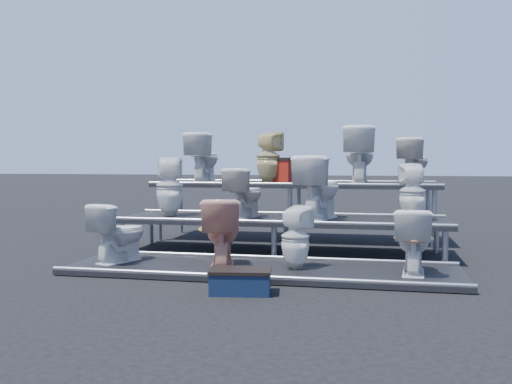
% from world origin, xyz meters
% --- Properties ---
extents(ground, '(80.00, 80.00, 0.00)m').
position_xyz_m(ground, '(0.00, 0.00, 0.00)').
color(ground, black).
rests_on(ground, ground).
extents(tier_front, '(4.20, 1.20, 0.06)m').
position_xyz_m(tier_front, '(0.00, -1.30, 0.03)').
color(tier_front, black).
rests_on(tier_front, ground).
extents(tier_mid, '(4.20, 1.20, 0.46)m').
position_xyz_m(tier_mid, '(0.00, 0.00, 0.23)').
color(tier_mid, black).
rests_on(tier_mid, ground).
extents(tier_back, '(4.20, 1.20, 0.86)m').
position_xyz_m(tier_back, '(0.00, 1.30, 0.43)').
color(tier_back, black).
rests_on(tier_back, ground).
extents(toilet_0, '(0.59, 0.74, 0.66)m').
position_xyz_m(toilet_0, '(-1.63, -1.30, 0.39)').
color(toilet_0, white).
rests_on(toilet_0, tier_front).
extents(toilet_1, '(0.57, 0.80, 0.74)m').
position_xyz_m(toilet_1, '(-0.44, -1.30, 0.43)').
color(toilet_1, '#DE9A82').
rests_on(toilet_1, tier_front).
extents(toilet_2, '(0.40, 0.40, 0.67)m').
position_xyz_m(toilet_2, '(0.37, -1.30, 0.39)').
color(toilet_2, white).
rests_on(toilet_2, tier_front).
extents(toilet_3, '(0.42, 0.67, 0.66)m').
position_xyz_m(toilet_3, '(1.57, -1.30, 0.39)').
color(toilet_3, white).
rests_on(toilet_3, tier_front).
extents(toilet_4, '(0.46, 0.46, 0.80)m').
position_xyz_m(toilet_4, '(-1.51, 0.00, 0.86)').
color(toilet_4, white).
rests_on(toilet_4, tier_mid).
extents(toilet_5, '(0.51, 0.70, 0.65)m').
position_xyz_m(toilet_5, '(-0.47, 0.00, 0.78)').
color(toilet_5, beige).
rests_on(toilet_5, tier_mid).
extents(toilet_6, '(0.65, 0.88, 0.80)m').
position_xyz_m(toilet_6, '(0.49, 0.00, 0.86)').
color(toilet_6, white).
rests_on(toilet_6, tier_mid).
extents(toilet_7, '(0.36, 0.37, 0.71)m').
position_xyz_m(toilet_7, '(1.64, 0.00, 0.82)').
color(toilet_7, white).
rests_on(toilet_7, tier_mid).
extents(toilet_8, '(0.43, 0.75, 0.77)m').
position_xyz_m(toilet_8, '(-1.44, 1.30, 1.24)').
color(toilet_8, white).
rests_on(toilet_8, tier_back).
extents(toilet_9, '(0.46, 0.47, 0.80)m').
position_xyz_m(toilet_9, '(-0.40, 1.30, 1.26)').
color(toilet_9, '#D1C483').
rests_on(toilet_9, tier_back).
extents(toilet_10, '(0.48, 0.83, 0.84)m').
position_xyz_m(toilet_10, '(0.95, 1.30, 1.28)').
color(toilet_10, white).
rests_on(toilet_10, tier_back).
extents(toilet_11, '(0.55, 0.74, 0.67)m').
position_xyz_m(toilet_11, '(1.74, 1.30, 1.19)').
color(toilet_11, beige).
rests_on(toilet_11, tier_back).
extents(red_crate, '(0.58, 0.53, 0.34)m').
position_xyz_m(red_crate, '(-0.22, 1.43, 1.03)').
color(red_crate, maroon).
rests_on(red_crate, tier_back).
extents(step_stool, '(0.58, 0.40, 0.19)m').
position_xyz_m(step_stool, '(0.01, -2.26, 0.10)').
color(step_stool, '#0E1A33').
rests_on(step_stool, ground).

